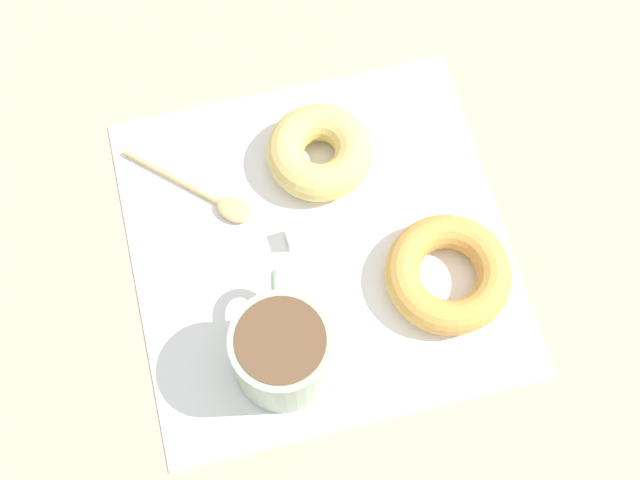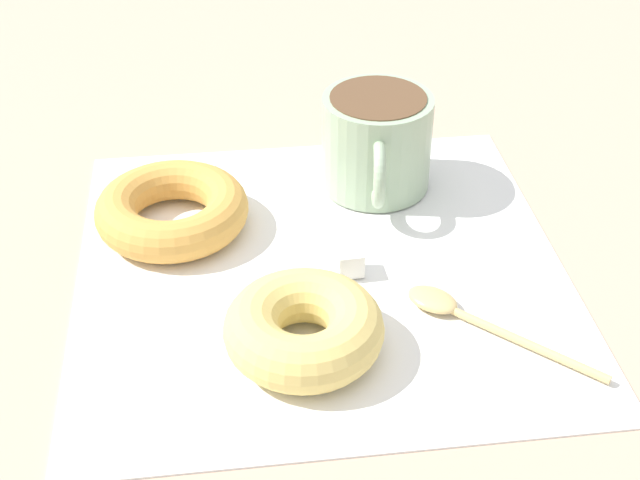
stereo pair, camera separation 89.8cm
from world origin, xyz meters
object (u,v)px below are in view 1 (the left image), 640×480
donut_far (448,274)px  spoon (215,200)px  donut_near_cup (319,152)px  sugar_cube (297,236)px  coffee_cup (282,350)px

donut_far → spoon: donut_far is taller
donut_near_cup → sugar_cube: size_ratio=5.65×
donut_far → donut_near_cup: bearing=-153.6°
donut_near_cup → donut_far: 16.90cm
spoon → donut_near_cup: bearing=96.5°
coffee_cup → spoon: 17.47cm
coffee_cup → donut_far: bearing=100.7°
spoon → donut_far: bearing=52.7°
sugar_cube → spoon: bearing=-134.0°
donut_near_cup → donut_far: donut_near_cup is taller
donut_near_cup → sugar_cube: (7.35, -4.38, -0.90)cm
coffee_cup → sugar_cube: size_ratio=6.50×
donut_near_cup → spoon: bearing=-83.5°
spoon → sugar_cube: bearing=46.0°
donut_near_cup → sugar_cube: bearing=-30.8°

